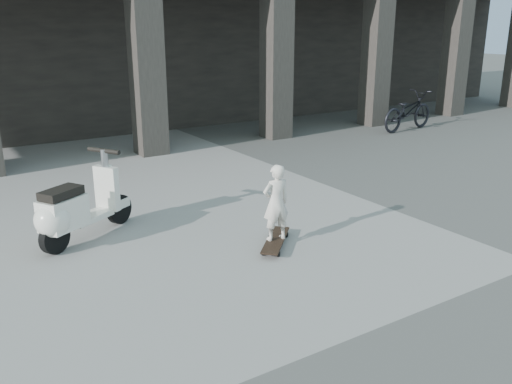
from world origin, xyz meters
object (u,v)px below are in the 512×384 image
scooter (72,212)px  bicycle (408,111)px  longboard (276,241)px  child (276,203)px

scooter → bicycle: size_ratio=0.74×
longboard → bicycle: bicycle is taller
longboard → bicycle: (8.04, 5.00, 0.48)m
longboard → scooter: 2.82m
child → bicycle: (8.04, 5.00, -0.08)m
child → scooter: size_ratio=0.68×
child → bicycle: bearing=-142.4°
longboard → scooter: bearing=100.8°
child → scooter: 2.80m
bicycle → child: bearing=114.1°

